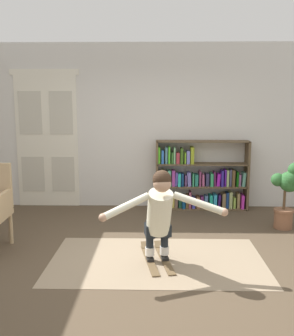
{
  "coord_description": "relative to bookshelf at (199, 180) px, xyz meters",
  "views": [
    {
      "loc": [
        0.25,
        -4.41,
        1.91
      ],
      "look_at": [
        0.13,
        0.55,
        1.05
      ],
      "focal_mm": 41.85,
      "sensor_mm": 36.0,
      "label": 1
    }
  ],
  "objects": [
    {
      "name": "ground_plane",
      "position": [
        -1.01,
        -2.39,
        -0.51
      ],
      "size": [
        7.2,
        7.2,
        0.0
      ],
      "primitive_type": "plane",
      "color": "#4E3F2E"
    },
    {
      "name": "back_wall",
      "position": [
        -1.01,
        0.21,
        0.94
      ],
      "size": [
        6.0,
        0.1,
        2.9
      ],
      "primitive_type": "cube",
      "color": "silver",
      "rests_on": "ground"
    },
    {
      "name": "double_door",
      "position": [
        -2.72,
        0.15,
        0.72
      ],
      "size": [
        1.22,
        0.05,
        2.45
      ],
      "color": "silver",
      "rests_on": "ground"
    },
    {
      "name": "rug",
      "position": [
        -0.74,
        -2.34,
        -0.51
      ],
      "size": [
        2.57,
        1.51,
        0.01
      ],
      "primitive_type": "cube",
      "color": "gray",
      "rests_on": "ground"
    },
    {
      "name": "bookshelf",
      "position": [
        0.0,
        0.0,
        0.0
      ],
      "size": [
        1.62,
        0.3,
        1.22
      ],
      "color": "brown",
      "rests_on": "ground"
    },
    {
      "name": "potted_plant",
      "position": [
        1.22,
        -1.06,
        0.09
      ],
      "size": [
        0.42,
        0.34,
        1.01
      ],
      "color": "brown",
      "rests_on": "ground"
    },
    {
      "name": "skis_pair",
      "position": [
        -0.75,
        -2.3,
        -0.49
      ],
      "size": [
        0.43,
        0.96,
        0.07
      ],
      "color": "brown",
      "rests_on": "rug"
    },
    {
      "name": "person_skier",
      "position": [
        -0.71,
        -2.49,
        0.16
      ],
      "size": [
        1.4,
        0.74,
        1.09
      ],
      "color": "white",
      "rests_on": "skis_pair"
    }
  ]
}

